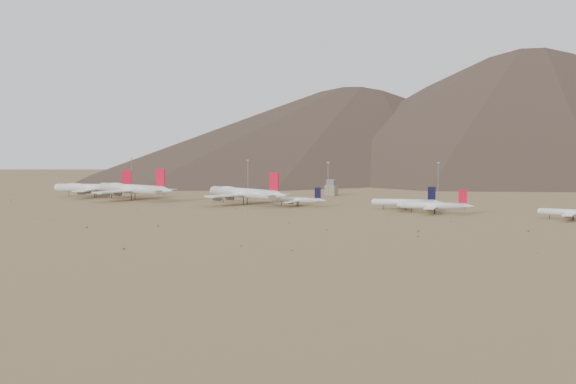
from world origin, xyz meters
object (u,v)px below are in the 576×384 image
at_px(widebody_west, 94,188).
at_px(narrowbody_a, 298,200).
at_px(widebody_east, 244,193).
at_px(control_tower, 331,188).
at_px(narrowbody_b, 406,202).
at_px(widebody_centre, 132,189).

distance_m(widebody_west, narrowbody_a, 165.65).
distance_m(widebody_east, control_tower, 95.84).
relative_size(narrowbody_a, narrowbody_b, 0.90).
bearing_deg(narrowbody_a, widebody_west, 178.20).
height_order(widebody_east, narrowbody_b, widebody_east).
xyz_separation_m(widebody_east, narrowbody_b, (104.52, 11.99, -2.98)).
bearing_deg(narrowbody_a, narrowbody_b, 4.83).
relative_size(widebody_centre, widebody_east, 1.06).
xyz_separation_m(widebody_west, widebody_centre, (41.78, -8.81, 0.96)).
distance_m(widebody_east, narrowbody_b, 105.25).
bearing_deg(narrowbody_b, widebody_centre, 169.85).
bearing_deg(control_tower, narrowbody_b, -44.65).
height_order(widebody_centre, widebody_east, widebody_centre).
bearing_deg(narrowbody_b, widebody_west, 166.82).
distance_m(widebody_west, widebody_centre, 42.71).
height_order(widebody_east, control_tower, widebody_east).
bearing_deg(control_tower, widebody_east, -103.49).
bearing_deg(narrowbody_b, widebody_east, 171.48).
bearing_deg(widebody_west, widebody_east, -20.20).
distance_m(narrowbody_a, control_tower, 90.15).
relative_size(widebody_west, widebody_east, 0.91).
relative_size(widebody_west, control_tower, 5.33).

